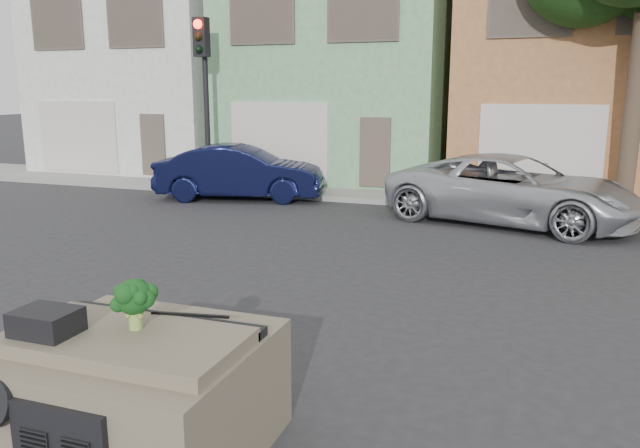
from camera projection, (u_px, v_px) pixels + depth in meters
The scene contains 12 objects.
ground_plane at pixel (282, 327), 8.09m from camera, with size 120.00×120.00×0.00m, color #303033.
sidewalk at pixel (427, 195), 17.74m from camera, with size 40.00×3.00×0.15m, color gray.
townhouse_white at pixel (167, 70), 24.26m from camera, with size 7.20×8.20×7.55m, color silver.
townhouse_mint at pixel (351, 68), 21.79m from camera, with size 7.20×8.20×7.55m, color #7DB27D.
townhouse_tan at pixel (583, 65), 19.32m from camera, with size 7.20×8.20×7.55m, color #B57546.
navy_sedan at pixel (241, 199), 17.57m from camera, with size 1.61×4.61×1.52m, color black.
silver_pickup at pixel (511, 223), 14.39m from camera, with size 2.61×5.66×1.57m, color silver.
traffic_signal at pixel (205, 106), 18.44m from camera, with size 0.40×0.40×5.10m, color black.
car_dashboard at pixel (140, 390), 5.21m from camera, with size 2.00×1.80×1.12m, color #736753.
instrument_hump at pixel (46, 322), 4.94m from camera, with size 0.48×0.38×0.20m, color black.
wiper_arm at pixel (190, 315), 5.35m from camera, with size 0.70×0.03×0.02m, color black.
broccoli at pixel (134, 304), 5.02m from camera, with size 0.35×0.35×0.43m, color #103B12.
Camera 1 is at (3.04, -7.01, 3.02)m, focal length 35.00 mm.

